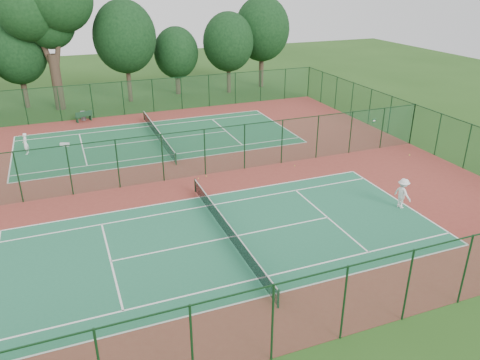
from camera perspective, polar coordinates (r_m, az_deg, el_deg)
name	(u,v)px	position (r m, az deg, el deg)	size (l,w,h in m)	color
ground	(185,178)	(33.96, -6.69, 0.30)	(120.00, 120.00, 0.00)	#244917
red_pad	(185,177)	(33.95, -6.69, 0.31)	(40.00, 36.00, 0.01)	maroon
court_near	(228,238)	(26.27, -1.46, -7.04)	(23.77, 10.97, 0.01)	#216949
court_far	(158,139)	(42.15, -9.94, 4.90)	(23.77, 10.97, 0.01)	#1D5D38
fence_north	(138,97)	(50.19, -12.31, 9.87)	(40.00, 0.09, 3.50)	#174725
fence_south	(309,313)	(18.59, 8.44, -15.70)	(40.00, 0.09, 3.50)	#164428
fence_east	(412,124)	(42.58, 20.27, 6.42)	(0.09, 36.00, 3.50)	#1B532E
fence_divider	(184,155)	(33.29, -6.84, 3.07)	(40.00, 0.09, 3.50)	#18482D
tennis_net_near	(228,229)	(26.00, -1.47, -6.04)	(0.10, 12.90, 0.97)	#12311C
tennis_net_far	(158,134)	(41.99, -9.99, 5.58)	(0.10, 12.90, 0.97)	#153B1C
player_near	(403,193)	(30.76, 19.21, -1.54)	(1.25, 0.72, 1.94)	white
player_far	(25,144)	(41.61, -24.69, 4.05)	(0.64, 0.42, 1.76)	white
trash_bin	(83,116)	(49.59, -18.58, 7.44)	(0.50, 0.50, 0.90)	slate
bench	(84,116)	(49.06, -18.51, 7.39)	(1.78, 1.03, 1.06)	#13371E
kit_bag	(65,145)	(42.54, -20.59, 4.06)	(0.75, 0.28, 0.28)	silver
stray_ball_a	(198,178)	(33.62, -5.11, 0.20)	(0.07, 0.07, 0.07)	yellow
stray_ball_b	(295,166)	(35.93, 6.68, 1.75)	(0.07, 0.07, 0.07)	#CAE836
stray_ball_c	(206,176)	(33.96, -4.14, 0.49)	(0.07, 0.07, 0.07)	#E2F238
big_tree	(46,9)	(53.36, -22.54, 18.72)	(9.39, 6.87, 14.43)	#3B2B20
evergreen_row	(134,99)	(56.68, -12.78, 9.58)	(39.00, 5.00, 12.00)	black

